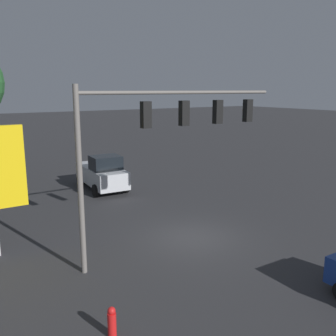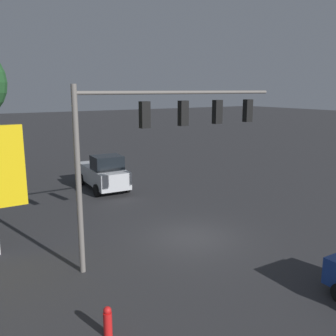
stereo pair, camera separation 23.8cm
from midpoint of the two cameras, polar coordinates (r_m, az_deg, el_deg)
The scene contains 4 objects.
ground_plane at distance 17.34m, azimuth 3.25°, elevation -10.49°, with size 200.00×200.00×0.00m, color #2D2D30.
traffic_signal_assembly at distance 14.79m, azimuth -0.43°, elevation 6.39°, with size 9.10×0.43×6.78m.
pickup_parked at distance 25.38m, azimuth -10.26°, elevation -0.79°, with size 2.51×5.31×2.40m.
fire_hydrant at distance 11.06m, azimuth -9.21°, elevation -22.14°, with size 0.24×0.24×0.88m.
Camera 1 is at (9.59, 12.86, 6.60)m, focal length 40.00 mm.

